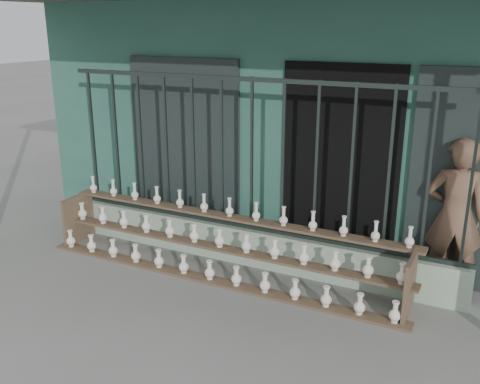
% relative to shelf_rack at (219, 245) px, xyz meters
% --- Properties ---
extents(ground, '(60.00, 60.00, 0.00)m').
position_rel_shelf_rack_xyz_m(ground, '(0.21, -0.88, -0.36)').
color(ground, slate).
extents(workshop_building, '(7.40, 6.60, 3.21)m').
position_rel_shelf_rack_xyz_m(workshop_building, '(0.22, 3.35, 1.26)').
color(workshop_building, '#2E6151').
rests_on(workshop_building, ground).
extents(parapet_wall, '(5.00, 0.20, 0.45)m').
position_rel_shelf_rack_xyz_m(parapet_wall, '(0.21, 0.42, -0.14)').
color(parapet_wall, '#A3BEA3').
rests_on(parapet_wall, ground).
extents(security_fence, '(5.00, 0.04, 1.80)m').
position_rel_shelf_rack_xyz_m(security_fence, '(0.21, 0.42, 0.99)').
color(security_fence, '#283330').
rests_on(security_fence, parapet_wall).
extents(shelf_rack, '(4.50, 0.68, 0.85)m').
position_rel_shelf_rack_xyz_m(shelf_rack, '(0.00, 0.00, 0.00)').
color(shelf_rack, brown).
rests_on(shelf_rack, ground).
extents(elderly_woman, '(0.69, 0.51, 1.71)m').
position_rel_shelf_rack_xyz_m(elderly_woman, '(2.44, 0.79, 0.49)').
color(elderly_woman, brown).
rests_on(elderly_woman, ground).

